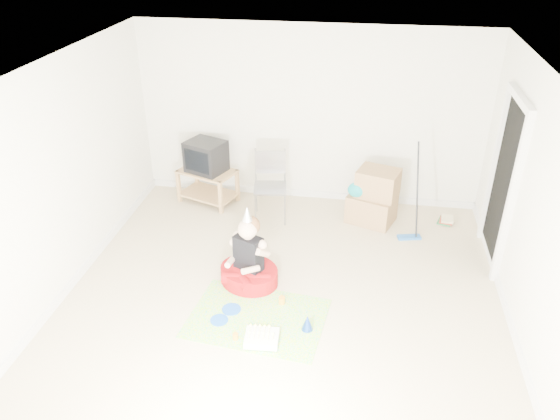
# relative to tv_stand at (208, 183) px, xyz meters

# --- Properties ---
(ground) EXTENTS (5.00, 5.00, 0.00)m
(ground) POSITION_rel_tv_stand_xyz_m (1.47, -2.10, -0.30)
(ground) COLOR beige
(ground) RESTS_ON ground
(doorway_recess) EXTENTS (0.02, 0.90, 2.05)m
(doorway_recess) POSITION_rel_tv_stand_xyz_m (3.95, -0.90, 0.73)
(doorway_recess) COLOR black
(doorway_recess) RESTS_ON ground
(tv_stand) EXTENTS (0.94, 0.76, 0.51)m
(tv_stand) POSITION_rel_tv_stand_xyz_m (0.00, 0.00, 0.00)
(tv_stand) COLOR #AB7F4D
(tv_stand) RESTS_ON ground
(crt_tv) EXTENTS (0.66, 0.61, 0.46)m
(crt_tv) POSITION_rel_tv_stand_xyz_m (0.00, 0.00, 0.44)
(crt_tv) COLOR black
(crt_tv) RESTS_ON tv_stand
(folding_chair) EXTENTS (0.51, 0.50, 1.00)m
(folding_chair) POSITION_rel_tv_stand_xyz_m (1.02, -0.37, 0.19)
(folding_chair) COLOR gray
(folding_chair) RESTS_ON ground
(cardboard_boxes) EXTENTS (0.76, 0.66, 0.79)m
(cardboard_boxes) POSITION_rel_tv_stand_xyz_m (2.46, -0.22, 0.08)
(cardboard_boxes) COLOR #9F774D
(cardboard_boxes) RESTS_ON ground
(floor_mop) EXTENTS (0.33, 0.41, 1.26)m
(floor_mop) POSITION_rel_tv_stand_xyz_m (2.97, -0.61, -0.04)
(floor_mop) COLOR blue
(floor_mop) RESTS_ON ground
(book_pile) EXTENTS (0.25, 0.28, 0.08)m
(book_pile) POSITION_rel_tv_stand_xyz_m (3.51, -0.09, -0.26)
(book_pile) COLOR #277541
(book_pile) RESTS_ON ground
(seated_woman) EXTENTS (0.95, 0.95, 1.03)m
(seated_woman) POSITION_rel_tv_stand_xyz_m (1.03, -1.92, -0.07)
(seated_woman) COLOR #9E0E11
(seated_woman) RESTS_ON ground
(party_mat) EXTENTS (1.57, 1.21, 0.01)m
(party_mat) POSITION_rel_tv_stand_xyz_m (1.25, -2.55, -0.30)
(party_mat) COLOR #F7349F
(party_mat) RESTS_ON ground
(birthday_cake) EXTENTS (0.36, 0.30, 0.16)m
(birthday_cake) POSITION_rel_tv_stand_xyz_m (1.38, -2.92, -0.25)
(birthday_cake) COLOR white
(birthday_cake) RESTS_ON party_mat
(blue_plate_near) EXTENTS (0.25, 0.25, 0.01)m
(blue_plate_near) POSITION_rel_tv_stand_xyz_m (0.94, -2.46, -0.29)
(blue_plate_near) COLOR #1652B5
(blue_plate_near) RESTS_ON party_mat
(blue_plate_far) EXTENTS (0.22, 0.22, 0.01)m
(blue_plate_far) POSITION_rel_tv_stand_xyz_m (0.86, -2.66, -0.29)
(blue_plate_far) COLOR #1652B5
(blue_plate_far) RESTS_ON party_mat
(orange_cup_near) EXTENTS (0.10, 0.10, 0.08)m
(orange_cup_near) POSITION_rel_tv_stand_xyz_m (1.48, -2.26, -0.25)
(orange_cup_near) COLOR orange
(orange_cup_near) RESTS_ON party_mat
(orange_cup_far) EXTENTS (0.08, 0.08, 0.07)m
(orange_cup_far) POSITION_rel_tv_stand_xyz_m (1.10, -2.92, -0.26)
(orange_cup_far) COLOR orange
(orange_cup_far) RESTS_ON party_mat
(blue_party_hat) EXTENTS (0.16, 0.16, 0.18)m
(blue_party_hat) POSITION_rel_tv_stand_xyz_m (1.82, -2.65, -0.20)
(blue_party_hat) COLOR #163A9F
(blue_party_hat) RESTS_ON party_mat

